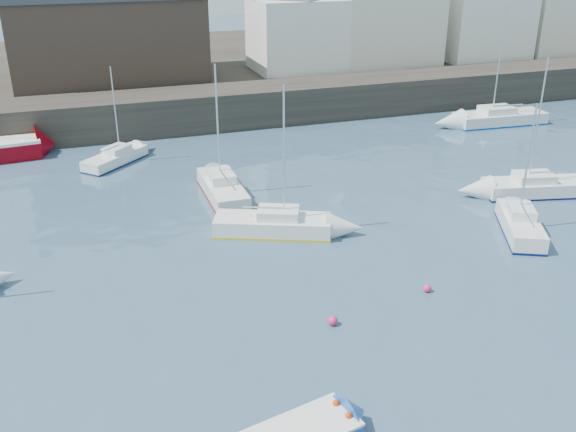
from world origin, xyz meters
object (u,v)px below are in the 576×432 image
object	(u,v)px
sailboat_h	(115,158)
sailboat_b	(273,224)
sailboat_g	(499,118)
buoy_near	(333,325)
buoy_mid	(427,292)
buoy_far	(236,236)
sailboat_d	(537,187)
sailboat_c	(520,224)
sailboat_f	(222,189)

from	to	relation	value
sailboat_h	sailboat_b	bearing A→B (deg)	-64.12
sailboat_g	buoy_near	size ratio (longest dim) A/B	23.24
buoy_near	sailboat_b	bearing A→B (deg)	87.66
buoy_near	buoy_mid	bearing A→B (deg)	12.02
buoy_mid	buoy_far	size ratio (longest dim) A/B	0.89
sailboat_d	buoy_near	bearing A→B (deg)	-152.24
sailboat_c	buoy_mid	world-z (taller)	sailboat_c
sailboat_d	sailboat_f	world-z (taller)	sailboat_d
buoy_mid	sailboat_g	bearing A→B (deg)	48.26
sailboat_g	buoy_far	xyz separation A→B (m)	(-26.51, -13.76, -0.56)
sailboat_d	buoy_mid	xyz separation A→B (m)	(-12.38, -8.10, -0.51)
sailboat_b	sailboat_h	xyz separation A→B (m)	(-6.97, 14.37, -0.09)
sailboat_h	buoy_near	distance (m)	24.47
sailboat_d	sailboat_g	distance (m)	15.96
sailboat_f	sailboat_g	world-z (taller)	sailboat_g
sailboat_b	sailboat_g	world-z (taller)	sailboat_g
buoy_far	sailboat_d	bearing A→B (deg)	-1.06
sailboat_c	sailboat_g	xyz separation A→B (m)	(11.97, 18.44, 0.02)
sailboat_c	sailboat_f	xyz separation A→B (m)	(-13.90, 10.22, 0.03)
sailboat_b	buoy_near	bearing A→B (deg)	-92.34
sailboat_b	buoy_mid	xyz separation A→B (m)	(4.69, -8.11, -0.53)
buoy_near	buoy_far	distance (m)	9.67
sailboat_f	buoy_near	world-z (taller)	sailboat_f
sailboat_c	sailboat_g	world-z (taller)	sailboat_g
sailboat_g	sailboat_f	bearing A→B (deg)	-162.38
sailboat_g	buoy_mid	size ratio (longest dim) A/B	26.05
sailboat_f	sailboat_g	bearing A→B (deg)	17.62
sailboat_b	sailboat_d	distance (m)	17.07
buoy_far	sailboat_c	bearing A→B (deg)	-17.83
sailboat_f	sailboat_h	size ratio (longest dim) A/B	1.19
sailboat_g	buoy_mid	xyz separation A→B (m)	(-19.82, -22.22, -0.56)
sailboat_f	buoy_mid	distance (m)	15.27
sailboat_h	buoy_far	size ratio (longest dim) A/B	15.78
sailboat_b	sailboat_c	size ratio (longest dim) A/B	1.15
sailboat_f	sailboat_d	bearing A→B (deg)	-17.74
sailboat_c	sailboat_h	distance (m)	27.03
sailboat_h	buoy_mid	bearing A→B (deg)	-62.57
buoy_mid	sailboat_h	bearing A→B (deg)	117.43
sailboat_d	buoy_far	bearing A→B (deg)	178.94
sailboat_b	sailboat_h	bearing A→B (deg)	115.88
sailboat_h	buoy_mid	world-z (taller)	sailboat_h
sailboat_g	buoy_near	distance (m)	34.10
sailboat_b	sailboat_f	size ratio (longest dim) A/B	1.01
sailboat_b	buoy_near	size ratio (longest dim) A/B	19.03
sailboat_b	buoy_mid	distance (m)	9.38
buoy_far	sailboat_b	bearing A→B (deg)	-9.94
sailboat_f	buoy_mid	xyz separation A→B (m)	(6.05, -14.00, -0.56)
buoy_near	buoy_far	xyz separation A→B (m)	(-1.62, 9.54, 0.00)
sailboat_f	buoy_mid	size ratio (longest dim) A/B	21.12
sailboat_c	sailboat_f	distance (m)	17.26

